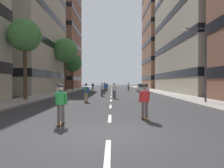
% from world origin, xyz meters
% --- Properties ---
extents(ground_plane, '(179.43, 179.43, 0.00)m').
position_xyz_m(ground_plane, '(0.00, 29.90, 0.00)').
color(ground_plane, '#333335').
extents(sidewalk_left, '(3.21, 82.24, 0.14)m').
position_xyz_m(sidewalk_left, '(-8.59, 33.64, 0.07)').
color(sidewalk_left, '#9E9991').
rests_on(sidewalk_left, ground_plane).
extents(sidewalk_right, '(3.21, 82.24, 0.14)m').
position_xyz_m(sidewalk_right, '(8.59, 33.64, 0.07)').
color(sidewalk_right, '#9E9991').
rests_on(sidewalk_right, ground_plane).
extents(lane_markings, '(0.16, 67.20, 0.01)m').
position_xyz_m(lane_markings, '(0.00, 30.50, 0.00)').
color(lane_markings, silver).
rests_on(lane_markings, ground_plane).
extents(building_left_mid, '(15.11, 19.38, 25.87)m').
position_xyz_m(building_left_mid, '(-17.69, 27.93, 13.03)').
color(building_left_mid, '#BCB29E').
rests_on(building_left_mid, ground_plane).
extents(building_left_far, '(15.11, 16.60, 33.09)m').
position_xyz_m(building_left_far, '(-17.69, 52.43, 16.64)').
color(building_left_far, brown).
rests_on(building_left_far, ground_plane).
extents(building_right_mid, '(15.11, 23.71, 30.95)m').
position_xyz_m(building_right_mid, '(17.69, 27.93, 15.57)').
color(building_right_mid, '#B2A893').
rests_on(building_right_mid, ground_plane).
extents(building_right_far, '(15.11, 16.16, 34.95)m').
position_xyz_m(building_right_far, '(17.69, 52.43, 17.57)').
color(building_right_far, '#9E6B51').
rests_on(building_right_far, ground_plane).
extents(parked_car_near, '(1.82, 4.40, 1.52)m').
position_xyz_m(parked_car_near, '(5.79, 29.96, 0.70)').
color(parked_car_near, silver).
rests_on(parked_car_near, ground_plane).
extents(street_tree_near, '(4.57, 4.57, 9.87)m').
position_xyz_m(street_tree_near, '(-8.59, 30.01, 7.69)').
color(street_tree_near, '#4C3823').
rests_on(street_tree_near, sidewalk_left).
extents(street_tree_mid, '(4.03, 4.03, 8.00)m').
position_xyz_m(street_tree_mid, '(-8.59, 37.00, 6.10)').
color(street_tree_mid, '#4C3823').
rests_on(street_tree_mid, sidewalk_left).
extents(street_tree_far, '(3.21, 3.21, 8.00)m').
position_xyz_m(street_tree_far, '(-8.59, 12.71, 6.46)').
color(street_tree_far, '#4C3823').
rests_on(street_tree_far, sidewalk_left).
extents(streetlamp_right, '(2.13, 0.30, 6.50)m').
position_xyz_m(streetlamp_right, '(7.90, 10.06, 4.14)').
color(streetlamp_right, '#3F3F44').
rests_on(streetlamp_right, sidewalk_right).
extents(skater_0, '(0.54, 0.91, 1.78)m').
position_xyz_m(skater_0, '(-1.23, 30.24, 0.98)').
color(skater_0, brown).
rests_on(skater_0, ground_plane).
extents(skater_1, '(0.55, 0.91, 1.78)m').
position_xyz_m(skater_1, '(-1.19, 18.74, 0.98)').
color(skater_1, brown).
rests_on(skater_1, ground_plane).
extents(skater_2, '(0.56, 0.92, 1.78)m').
position_xyz_m(skater_2, '(-0.93, 32.40, 1.02)').
color(skater_2, brown).
rests_on(skater_2, ground_plane).
extents(skater_3, '(0.56, 0.92, 1.78)m').
position_xyz_m(skater_3, '(0.37, 15.39, 0.98)').
color(skater_3, brown).
rests_on(skater_3, ground_plane).
extents(skater_4, '(0.56, 0.92, 1.78)m').
position_xyz_m(skater_4, '(-4.65, 10.38, 1.02)').
color(skater_4, brown).
rests_on(skater_4, ground_plane).
extents(skater_5, '(0.53, 0.90, 1.78)m').
position_xyz_m(skater_5, '(3.79, 37.58, 0.98)').
color(skater_5, brown).
rests_on(skater_5, ground_plane).
extents(skater_6, '(0.56, 0.92, 1.78)m').
position_xyz_m(skater_6, '(-4.36, 39.43, 1.02)').
color(skater_6, brown).
rests_on(skater_6, ground_plane).
extents(skater_7, '(0.53, 0.90, 1.78)m').
position_xyz_m(skater_7, '(-2.15, 1.45, 0.98)').
color(skater_7, brown).
rests_on(skater_7, ground_plane).
extents(skater_8, '(0.56, 0.92, 1.78)m').
position_xyz_m(skater_8, '(1.75, 2.58, 0.98)').
color(skater_8, brown).
rests_on(skater_8, ground_plane).
extents(skater_9, '(0.54, 0.91, 1.78)m').
position_xyz_m(skater_9, '(-2.32, 11.37, 1.02)').
color(skater_9, brown).
rests_on(skater_9, ground_plane).
extents(skater_10, '(0.57, 0.92, 1.78)m').
position_xyz_m(skater_10, '(-1.08, 23.76, 0.98)').
color(skater_10, brown).
rests_on(skater_10, ground_plane).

